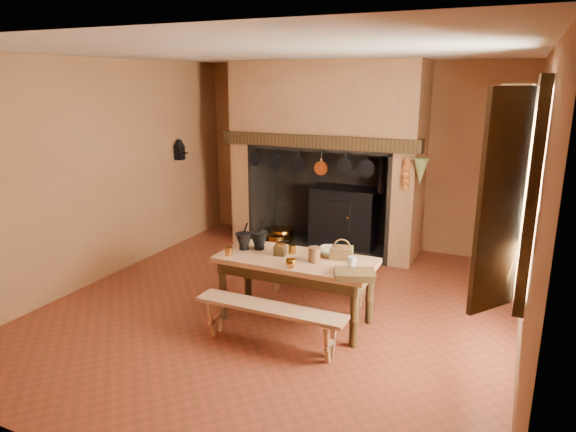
# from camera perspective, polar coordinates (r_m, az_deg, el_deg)

# --- Properties ---
(floor) EXTENTS (5.50, 5.50, 0.00)m
(floor) POSITION_cam_1_polar(r_m,az_deg,el_deg) (5.98, -1.02, -10.15)
(floor) COLOR maroon
(floor) RESTS_ON ground
(ceiling) EXTENTS (5.50, 5.50, 0.00)m
(ceiling) POSITION_cam_1_polar(r_m,az_deg,el_deg) (5.42, -1.17, 17.73)
(ceiling) COLOR silver
(ceiling) RESTS_ON back_wall
(back_wall) EXTENTS (5.00, 0.02, 2.80)m
(back_wall) POSITION_cam_1_polar(r_m,az_deg,el_deg) (8.06, 7.46, 6.74)
(back_wall) COLOR #8F6139
(back_wall) RESTS_ON floor
(wall_left) EXTENTS (0.02, 5.50, 2.80)m
(wall_left) POSITION_cam_1_polar(r_m,az_deg,el_deg) (6.97, -20.02, 4.67)
(wall_left) COLOR #8F6139
(wall_left) RESTS_ON floor
(wall_right) EXTENTS (0.02, 5.50, 2.80)m
(wall_right) POSITION_cam_1_polar(r_m,az_deg,el_deg) (5.01, 25.63, 0.32)
(wall_right) COLOR #8F6139
(wall_right) RESTS_ON floor
(wall_front) EXTENTS (5.00, 0.02, 2.80)m
(wall_front) POSITION_cam_1_polar(r_m,az_deg,el_deg) (3.37, -21.92, -5.98)
(wall_front) COLOR #8F6139
(wall_front) RESTS_ON floor
(chimney_breast) EXTENTS (2.95, 0.96, 2.80)m
(chimney_breast) POSITION_cam_1_polar(r_m,az_deg,el_deg) (7.69, 4.41, 9.52)
(chimney_breast) COLOR #8F6139
(chimney_breast) RESTS_ON floor
(iron_range) EXTENTS (1.12, 0.55, 1.60)m
(iron_range) POSITION_cam_1_polar(r_m,az_deg,el_deg) (7.97, 6.30, -0.03)
(iron_range) COLOR black
(iron_range) RESTS_ON floor
(hearth_pans) EXTENTS (0.51, 0.62, 0.20)m
(hearth_pans) POSITION_cam_1_polar(r_m,az_deg,el_deg) (8.24, -0.95, -2.27)
(hearth_pans) COLOR #AF7728
(hearth_pans) RESTS_ON floor
(hanging_pans) EXTENTS (1.92, 0.29, 0.27)m
(hanging_pans) POSITION_cam_1_polar(r_m,az_deg,el_deg) (7.30, 2.68, 5.68)
(hanging_pans) COLOR black
(hanging_pans) RESTS_ON chimney_breast
(onion_string) EXTENTS (0.12, 0.10, 0.46)m
(onion_string) POSITION_cam_1_polar(r_m,az_deg,el_deg) (6.91, 13.00, 4.52)
(onion_string) COLOR #9E451D
(onion_string) RESTS_ON chimney_breast
(herb_bunch) EXTENTS (0.20, 0.20, 0.35)m
(herb_bunch) POSITION_cam_1_polar(r_m,az_deg,el_deg) (6.87, 14.50, 4.79)
(herb_bunch) COLOR brown
(herb_bunch) RESTS_ON chimney_breast
(window) EXTENTS (0.39, 1.75, 1.76)m
(window) POSITION_cam_1_polar(r_m,az_deg,el_deg) (4.55, 24.19, 3.01)
(window) COLOR white
(window) RESTS_ON wall_right
(wall_coffee_mill) EXTENTS (0.23, 0.16, 0.31)m
(wall_coffee_mill) POSITION_cam_1_polar(r_m,az_deg,el_deg) (8.07, -11.97, 7.39)
(wall_coffee_mill) COLOR black
(wall_coffee_mill) RESTS_ON wall_left
(work_table) EXTENTS (1.66, 0.74, 0.72)m
(work_table) POSITION_cam_1_polar(r_m,az_deg,el_deg) (5.45, 0.88, -5.79)
(work_table) COLOR tan
(work_table) RESTS_ON floor
(bench_front) EXTENTS (1.53, 0.27, 0.43)m
(bench_front) POSITION_cam_1_polar(r_m,az_deg,el_deg) (5.05, -2.01, -11.08)
(bench_front) COLOR tan
(bench_front) RESTS_ON floor
(bench_back) EXTENTS (1.33, 0.23, 0.37)m
(bench_back) POSITION_cam_1_polar(r_m,az_deg,el_deg) (6.13, 3.34, -6.65)
(bench_back) COLOR tan
(bench_back) RESTS_ON floor
(mortar_large) EXTENTS (0.20, 0.20, 0.33)m
(mortar_large) POSITION_cam_1_polar(r_m,az_deg,el_deg) (5.66, -3.23, -2.63)
(mortar_large) COLOR black
(mortar_large) RESTS_ON work_table
(mortar_small) EXTENTS (0.18, 0.18, 0.31)m
(mortar_small) POSITION_cam_1_polar(r_m,az_deg,el_deg) (5.67, -4.92, -2.71)
(mortar_small) COLOR black
(mortar_small) RESTS_ON work_table
(coffee_grinder) EXTENTS (0.16, 0.13, 0.18)m
(coffee_grinder) POSITION_cam_1_polar(r_m,az_deg,el_deg) (5.48, -0.89, -3.69)
(coffee_grinder) COLOR #3A2612
(coffee_grinder) RESTS_ON work_table
(brass_mug_a) EXTENTS (0.09, 0.09, 0.09)m
(brass_mug_a) POSITION_cam_1_polar(r_m,az_deg,el_deg) (5.51, -6.59, -3.91)
(brass_mug_a) COLOR #AF7728
(brass_mug_a) RESTS_ON work_table
(brass_mug_b) EXTENTS (0.10, 0.10, 0.09)m
(brass_mug_b) POSITION_cam_1_polar(r_m,az_deg,el_deg) (5.54, 0.46, -3.69)
(brass_mug_b) COLOR #AF7728
(brass_mug_b) RESTS_ON work_table
(mixing_bowl) EXTENTS (0.33, 0.33, 0.07)m
(mixing_bowl) POSITION_cam_1_polar(r_m,az_deg,el_deg) (5.50, 4.92, -4.01)
(mixing_bowl) COLOR #B1AE88
(mixing_bowl) RESTS_ON work_table
(stoneware_crock) EXTENTS (0.13, 0.13, 0.16)m
(stoneware_crock) POSITION_cam_1_polar(r_m,az_deg,el_deg) (5.28, 2.95, -4.30)
(stoneware_crock) COLOR #4E321D
(stoneware_crock) RESTS_ON work_table
(glass_jar) EXTENTS (0.11, 0.11, 0.15)m
(glass_jar) POSITION_cam_1_polar(r_m,az_deg,el_deg) (5.05, 7.10, -5.34)
(glass_jar) COLOR beige
(glass_jar) RESTS_ON work_table
(wicker_basket) EXTENTS (0.26, 0.21, 0.22)m
(wicker_basket) POSITION_cam_1_polar(r_m,az_deg,el_deg) (5.40, 5.99, -4.02)
(wicker_basket) COLOR #492A16
(wicker_basket) RESTS_ON work_table
(wooden_tray) EXTENTS (0.45, 0.39, 0.06)m
(wooden_tray) POSITION_cam_1_polar(r_m,az_deg,el_deg) (4.92, 7.43, -6.45)
(wooden_tray) COLOR #3A2612
(wooden_tray) RESTS_ON work_table
(brass_cup) EXTENTS (0.14, 0.14, 0.09)m
(brass_cup) POSITION_cam_1_polar(r_m,az_deg,el_deg) (5.13, 0.35, -5.27)
(brass_cup) COLOR #AF7728
(brass_cup) RESTS_ON work_table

